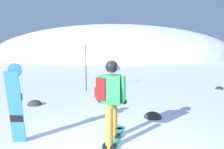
{
  "coord_description": "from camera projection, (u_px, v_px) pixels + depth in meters",
  "views": [
    {
      "loc": [
        0.32,
        -3.34,
        2.01
      ],
      "look_at": [
        0.07,
        3.62,
        1.0
      ],
      "focal_mm": 32.7,
      "sensor_mm": 36.0,
      "label": 1
    }
  ],
  "objects": [
    {
      "name": "ridge_peak_main",
      "position": [
        113.0,
        55.0,
        39.97
      ],
      "size": [
        42.93,
        38.64,
        11.44
      ],
      "color": "white",
      "rests_on": "ground"
    },
    {
      "name": "snowboarder_main",
      "position": [
        110.0,
        100.0,
        4.09
      ],
      "size": [
        0.65,
        1.82,
        1.71
      ],
      "color": "#23B7A3",
      "rests_on": "ground"
    },
    {
      "name": "spare_snowboard",
      "position": [
        16.0,
        104.0,
        4.09
      ],
      "size": [
        0.28,
        0.19,
        1.65
      ],
      "color": "blue",
      "rests_on": "ground"
    },
    {
      "name": "piste_marker_near",
      "position": [
        86.0,
        65.0,
        8.87
      ],
      "size": [
        0.2,
        0.2,
        2.05
      ],
      "color": "black",
      "rests_on": "ground"
    },
    {
      "name": "rock_dark",
      "position": [
        35.0,
        105.0,
        6.9
      ],
      "size": [
        0.49,
        0.41,
        0.34
      ],
      "color": "#383333",
      "rests_on": "ground"
    },
    {
      "name": "rock_mid",
      "position": [
        219.0,
        89.0,
        9.4
      ],
      "size": [
        0.36,
        0.31,
        0.25
      ],
      "color": "#282628",
      "rests_on": "ground"
    },
    {
      "name": "rock_small",
      "position": [
        153.0,
        118.0,
        5.68
      ],
      "size": [
        0.49,
        0.42,
        0.34
      ],
      "color": "#282628",
      "rests_on": "ground"
    }
  ]
}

